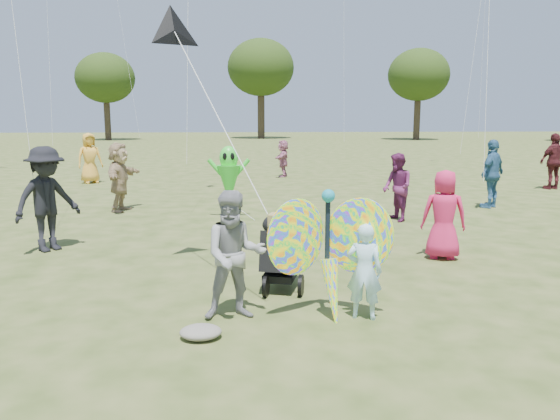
{
  "coord_description": "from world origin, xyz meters",
  "views": [
    {
      "loc": [
        -0.82,
        -6.18,
        2.42
      ],
      "look_at": [
        -0.2,
        1.5,
        1.1
      ],
      "focal_mm": 35.0,
      "sensor_mm": 36.0,
      "label": 1
    }
  ],
  "objects_px": {
    "adult_man": "(235,255)",
    "crowd_h": "(554,161)",
    "crowd_c": "(492,174)",
    "crowd_e": "(397,187)",
    "child_girl": "(364,271)",
    "alien_kite": "(229,178)",
    "jogging_stroller": "(281,246)",
    "crowd_b": "(47,199)",
    "butterfly_kite": "(329,254)",
    "crowd_j": "(283,158)",
    "crowd_g": "(90,158)",
    "crowd_a": "(444,215)",
    "crowd_d": "(120,177)"
  },
  "relations": [
    {
      "from": "jogging_stroller",
      "to": "crowd_h",
      "type": "bearing_deg",
      "value": 60.58
    },
    {
      "from": "crowd_b",
      "to": "crowd_h",
      "type": "relative_size",
      "value": 1.01
    },
    {
      "from": "crowd_e",
      "to": "crowd_d",
      "type": "bearing_deg",
      "value": -117.03
    },
    {
      "from": "jogging_stroller",
      "to": "butterfly_kite",
      "type": "distance_m",
      "value": 1.32
    },
    {
      "from": "child_girl",
      "to": "crowd_j",
      "type": "height_order",
      "value": "crowd_j"
    },
    {
      "from": "crowd_j",
      "to": "alien_kite",
      "type": "distance_m",
      "value": 9.23
    },
    {
      "from": "butterfly_kite",
      "to": "crowd_g",
      "type": "bearing_deg",
      "value": 114.45
    },
    {
      "from": "crowd_a",
      "to": "butterfly_kite",
      "type": "xyz_separation_m",
      "value": [
        -2.43,
        -2.63,
        0.03
      ]
    },
    {
      "from": "crowd_a",
      "to": "crowd_b",
      "type": "xyz_separation_m",
      "value": [
        -6.95,
        1.11,
        0.18
      ]
    },
    {
      "from": "crowd_c",
      "to": "alien_kite",
      "type": "distance_m",
      "value": 7.05
    },
    {
      "from": "crowd_b",
      "to": "alien_kite",
      "type": "height_order",
      "value": "crowd_b"
    },
    {
      "from": "crowd_c",
      "to": "jogging_stroller",
      "type": "distance_m",
      "value": 8.97
    },
    {
      "from": "child_girl",
      "to": "jogging_stroller",
      "type": "distance_m",
      "value": 1.56
    },
    {
      "from": "crowd_h",
      "to": "butterfly_kite",
      "type": "height_order",
      "value": "crowd_h"
    },
    {
      "from": "crowd_d",
      "to": "crowd_h",
      "type": "bearing_deg",
      "value": -65.78
    },
    {
      "from": "child_girl",
      "to": "alien_kite",
      "type": "distance_m",
      "value": 7.04
    },
    {
      "from": "jogging_stroller",
      "to": "child_girl",
      "type": "bearing_deg",
      "value": -39.21
    },
    {
      "from": "crowd_h",
      "to": "crowd_j",
      "type": "distance_m",
      "value": 9.85
    },
    {
      "from": "adult_man",
      "to": "crowd_a",
      "type": "xyz_separation_m",
      "value": [
        3.56,
        2.55,
        -0.01
      ]
    },
    {
      "from": "jogging_stroller",
      "to": "crowd_b",
      "type": "bearing_deg",
      "value": 163.68
    },
    {
      "from": "crowd_h",
      "to": "jogging_stroller",
      "type": "height_order",
      "value": "crowd_h"
    },
    {
      "from": "child_girl",
      "to": "crowd_g",
      "type": "xyz_separation_m",
      "value": [
        -6.86,
        14.24,
        0.33
      ]
    },
    {
      "from": "crowd_j",
      "to": "child_girl",
      "type": "bearing_deg",
      "value": 12.65
    },
    {
      "from": "crowd_d",
      "to": "crowd_j",
      "type": "relative_size",
      "value": 1.19
    },
    {
      "from": "jogging_stroller",
      "to": "crowd_c",
      "type": "bearing_deg",
      "value": 62.04
    },
    {
      "from": "crowd_d",
      "to": "butterfly_kite",
      "type": "xyz_separation_m",
      "value": [
        4.1,
        -7.95,
        -0.09
      ]
    },
    {
      "from": "crowd_b",
      "to": "crowd_e",
      "type": "height_order",
      "value": "crowd_b"
    },
    {
      "from": "crowd_b",
      "to": "crowd_g",
      "type": "distance_m",
      "value": 10.62
    },
    {
      "from": "crowd_h",
      "to": "butterfly_kite",
      "type": "bearing_deg",
      "value": 37.24
    },
    {
      "from": "crowd_h",
      "to": "crowd_g",
      "type": "bearing_deg",
      "value": -22.96
    },
    {
      "from": "crowd_d",
      "to": "crowd_g",
      "type": "bearing_deg",
      "value": 31.5
    },
    {
      "from": "crowd_g",
      "to": "butterfly_kite",
      "type": "bearing_deg",
      "value": -97.22
    },
    {
      "from": "crowd_h",
      "to": "crowd_c",
      "type": "bearing_deg",
      "value": 30.01
    },
    {
      "from": "child_girl",
      "to": "alien_kite",
      "type": "height_order",
      "value": "alien_kite"
    },
    {
      "from": "crowd_c",
      "to": "crowd_j",
      "type": "distance_m",
      "value": 9.43
    },
    {
      "from": "crowd_g",
      "to": "crowd_h",
      "type": "bearing_deg",
      "value": -42.29
    },
    {
      "from": "crowd_g",
      "to": "crowd_j",
      "type": "distance_m",
      "value": 7.42
    },
    {
      "from": "crowd_c",
      "to": "crowd_e",
      "type": "xyz_separation_m",
      "value": [
        -3.07,
        -1.64,
        -0.12
      ]
    },
    {
      "from": "crowd_a",
      "to": "crowd_j",
      "type": "xyz_separation_m",
      "value": [
        -1.63,
        13.13,
        -0.03
      ]
    },
    {
      "from": "crowd_a",
      "to": "crowd_d",
      "type": "distance_m",
      "value": 8.42
    },
    {
      "from": "adult_man",
      "to": "crowd_h",
      "type": "distance_m",
      "value": 15.4
    },
    {
      "from": "crowd_d",
      "to": "butterfly_kite",
      "type": "relative_size",
      "value": 1.0
    },
    {
      "from": "crowd_b",
      "to": "crowd_j",
      "type": "bearing_deg",
      "value": 18.32
    },
    {
      "from": "adult_man",
      "to": "crowd_g",
      "type": "distance_m",
      "value": 15.08
    },
    {
      "from": "adult_man",
      "to": "alien_kite",
      "type": "xyz_separation_m",
      "value": [
        -0.15,
        6.68,
        0.19
      ]
    },
    {
      "from": "crowd_g",
      "to": "crowd_d",
      "type": "bearing_deg",
      "value": -101.01
    },
    {
      "from": "crowd_e",
      "to": "alien_kite",
      "type": "relative_size",
      "value": 0.91
    },
    {
      "from": "crowd_d",
      "to": "crowd_g",
      "type": "relative_size",
      "value": 0.97
    },
    {
      "from": "crowd_j",
      "to": "jogging_stroller",
      "type": "bearing_deg",
      "value": 9.0
    },
    {
      "from": "crowd_a",
      "to": "crowd_e",
      "type": "xyz_separation_m",
      "value": [
        0.2,
        3.43,
        0.03
      ]
    }
  ]
}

